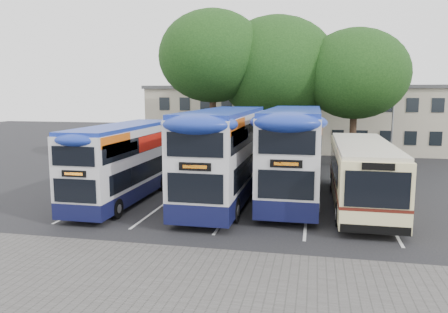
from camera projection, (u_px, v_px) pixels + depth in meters
ground at (311, 238)px, 16.75m from camera, size 120.00×120.00×0.00m
paving_strip at (237, 289)px, 12.31m from camera, size 40.00×6.00×0.01m
bay_lines at (238, 201)px, 22.35m from camera, size 14.12×11.00×0.01m
depot_building at (315, 117)px, 42.44m from camera, size 32.40×8.40×6.20m
lamp_post at (394, 98)px, 34.14m from camera, size 0.25×1.05×9.06m
tree_left at (213, 56)px, 33.00m from camera, size 8.19×8.19×11.74m
tree_mid at (276, 69)px, 34.07m from camera, size 9.53×9.53×11.45m
tree_right at (355, 74)px, 32.01m from camera, size 7.81×7.81×10.22m
bus_dd_left at (124, 159)px, 22.22m from camera, size 2.28×9.41×3.92m
bus_dd_mid at (225, 151)px, 22.19m from camera, size 2.72×11.20×4.67m
bus_dd_right at (293, 149)px, 22.81m from camera, size 2.73×11.27×4.70m
bus_single at (362, 170)px, 21.18m from camera, size 2.69×10.56×3.15m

